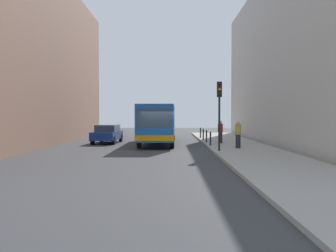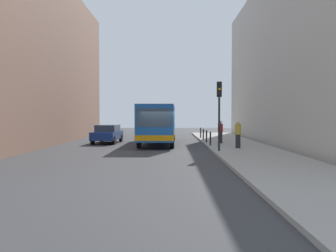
{
  "view_description": "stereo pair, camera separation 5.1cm",
  "coord_description": "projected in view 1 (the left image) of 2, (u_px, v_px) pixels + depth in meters",
  "views": [
    {
      "loc": [
        0.65,
        -23.34,
        2.27
      ],
      "look_at": [
        0.47,
        2.96,
        1.47
      ],
      "focal_mm": 38.26,
      "sensor_mm": 36.0,
      "label": 1
    },
    {
      "loc": [
        0.7,
        -23.34,
        2.27
      ],
      "look_at": [
        0.47,
        2.96,
        1.47
      ],
      "focal_mm": 38.26,
      "sensor_mm": 36.0,
      "label": 2
    }
  ],
  "objects": [
    {
      "name": "traffic_light",
      "position": [
        219.0,
        103.0,
        21.19
      ],
      "size": [
        0.28,
        0.33,
        4.1
      ],
      "color": "black",
      "rests_on": "sidewalk"
    },
    {
      "name": "car_beside_bus",
      "position": [
        107.0,
        133.0,
        29.02
      ],
      "size": [
        2.03,
        4.48,
        1.48
      ],
      "rotation": [
        0.0,
        0.0,
        3.09
      ],
      "color": "navy",
      "rests_on": "ground"
    },
    {
      "name": "ground_plane",
      "position": [
        161.0,
        150.0,
        23.41
      ],
      "size": [
        80.0,
        80.0,
        0.0
      ],
      "primitive_type": "plane",
      "color": "#38383A"
    },
    {
      "name": "bollard_mid",
      "position": [
        206.0,
        136.0,
        27.77
      ],
      "size": [
        0.11,
        0.11,
        0.95
      ],
      "primitive_type": "cylinder",
      "color": "black",
      "rests_on": "sidewalk"
    },
    {
      "name": "bollard_far",
      "position": [
        203.0,
        134.0,
        30.52
      ],
      "size": [
        0.11,
        0.11,
        0.95
      ],
      "primitive_type": "cylinder",
      "color": "black",
      "rests_on": "sidewalk"
    },
    {
      "name": "bollard_farthest",
      "position": [
        201.0,
        133.0,
        33.27
      ],
      "size": [
        0.11,
        0.11,
        0.95
      ],
      "primitive_type": "cylinder",
      "color": "black",
      "rests_on": "sidewalk"
    },
    {
      "name": "bollard_near",
      "position": [
        210.0,
        139.0,
        25.03
      ],
      "size": [
        0.11,
        0.11,
        0.95
      ],
      "primitive_type": "cylinder",
      "color": "black",
      "rests_on": "sidewalk"
    },
    {
      "name": "bus",
      "position": [
        159.0,
        122.0,
        28.41
      ],
      "size": [
        2.71,
        11.06,
        3.0
      ],
      "rotation": [
        0.0,
        0.0,
        3.12
      ],
      "color": "#19519E",
      "rests_on": "ground"
    },
    {
      "name": "sidewalk",
      "position": [
        243.0,
        149.0,
        23.37
      ],
      "size": [
        4.4,
        40.0,
        0.15
      ],
      "primitive_type": "cube",
      "color": "#9E9991",
      "rests_on": "ground"
    },
    {
      "name": "building_right",
      "position": [
        313.0,
        58.0,
        27.12
      ],
      "size": [
        7.0,
        32.0,
        13.28
      ],
      "primitive_type": "cube",
      "color": "#BCB7AD",
      "rests_on": "ground"
    },
    {
      "name": "building_left",
      "position": [
        11.0,
        57.0,
        27.28
      ],
      "size": [
        7.0,
        32.0,
        13.41
      ],
      "primitive_type": "cube",
      "color": "#936B56",
      "rests_on": "ground"
    },
    {
      "name": "pedestrian_mid_sidewalk",
      "position": [
        220.0,
        132.0,
        27.1
      ],
      "size": [
        0.38,
        0.38,
        1.7
      ],
      "rotation": [
        0.0,
        0.0,
        4.25
      ],
      "color": "#26262D",
      "rests_on": "sidewalk"
    },
    {
      "name": "pedestrian_near_signal",
      "position": [
        238.0,
        134.0,
        23.01
      ],
      "size": [
        0.38,
        0.38,
        1.78
      ],
      "rotation": [
        0.0,
        0.0,
        5.9
      ],
      "color": "#26262D",
      "rests_on": "sidewalk"
    }
  ]
}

